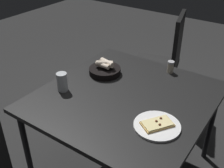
# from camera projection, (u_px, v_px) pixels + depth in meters

# --- Properties ---
(dining_table) EXTENTS (1.08, 1.12, 0.70)m
(dining_table) POSITION_uv_depth(u_px,v_px,m) (125.00, 102.00, 1.84)
(dining_table) COLOR black
(dining_table) RESTS_ON ground
(pizza_plate) EXTENTS (0.27, 0.27, 0.04)m
(pizza_plate) POSITION_uv_depth(u_px,v_px,m) (157.00, 125.00, 1.53)
(pizza_plate) COLOR white
(pizza_plate) RESTS_ON dining_table
(bread_basket) EXTENTS (0.24, 0.24, 0.11)m
(bread_basket) POSITION_uv_depth(u_px,v_px,m) (105.00, 70.00, 2.05)
(bread_basket) COLOR black
(bread_basket) RESTS_ON dining_table
(beer_glass) EXTENTS (0.07, 0.07, 0.13)m
(beer_glass) POSITION_uv_depth(u_px,v_px,m) (62.00, 83.00, 1.84)
(beer_glass) COLOR silver
(beer_glass) RESTS_ON dining_table
(pepper_shaker) EXTENTS (0.05, 0.05, 0.09)m
(pepper_shaker) POSITION_uv_depth(u_px,v_px,m) (170.00, 67.00, 2.06)
(pepper_shaker) COLOR #BFB299
(pepper_shaker) RESTS_ON dining_table
(chair_far) EXTENTS (0.54, 0.54, 0.97)m
(chair_far) POSITION_uv_depth(u_px,v_px,m) (165.00, 57.00, 2.67)
(chair_far) COLOR black
(chair_far) RESTS_ON ground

